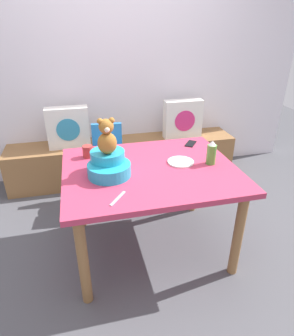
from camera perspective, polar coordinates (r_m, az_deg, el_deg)
name	(u,v)px	position (r m, az deg, el deg)	size (l,w,h in m)	color
ground_plane	(150,245)	(2.56, 0.54, -14.91)	(8.00, 8.00, 0.00)	#4C4C51
back_wall	(117,61)	(3.43, -5.91, 20.02)	(4.40, 0.10, 2.60)	silver
window_bench	(124,159)	(3.47, -4.45, 1.70)	(2.60, 0.44, 0.46)	olive
pillow_floral_left	(68,128)	(3.26, -15.16, 7.61)	(0.44, 0.15, 0.44)	white
pillow_floral_right	(183,119)	(3.46, 7.01, 9.47)	(0.44, 0.15, 0.44)	white
dining_table	(150,180)	(2.18, 0.61, -2.28)	(1.26, 1.02, 0.74)	#B73351
highchair	(108,153)	(2.93, -7.61, 2.84)	(0.35, 0.47, 0.79)	#2672B2
infant_seat_teal	(109,165)	(2.04, -7.50, 0.57)	(0.30, 0.33, 0.16)	#2098B8
teddy_bear	(107,137)	(1.95, -7.85, 5.99)	(0.13, 0.12, 0.25)	#9D6528
ketchup_bottle	(211,153)	(2.22, 12.48, 2.88)	(0.07, 0.07, 0.18)	#4C8C33
coffee_mug	(88,151)	(2.34, -11.44, 3.20)	(0.12, 0.08, 0.09)	#9E332D
dinner_plate_near	(181,162)	(2.23, 6.60, 1.20)	(0.20, 0.20, 0.01)	white
cell_phone	(191,144)	(2.58, 8.54, 4.73)	(0.07, 0.14, 0.01)	black
table_fork	(118,198)	(1.79, -5.73, -5.93)	(0.02, 0.17, 0.01)	silver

